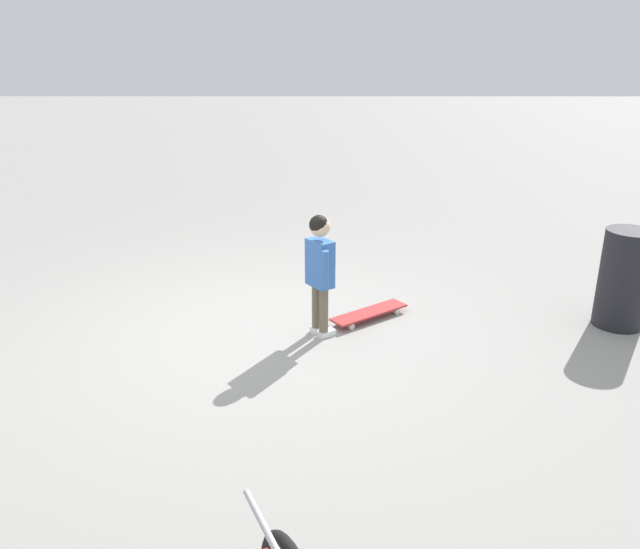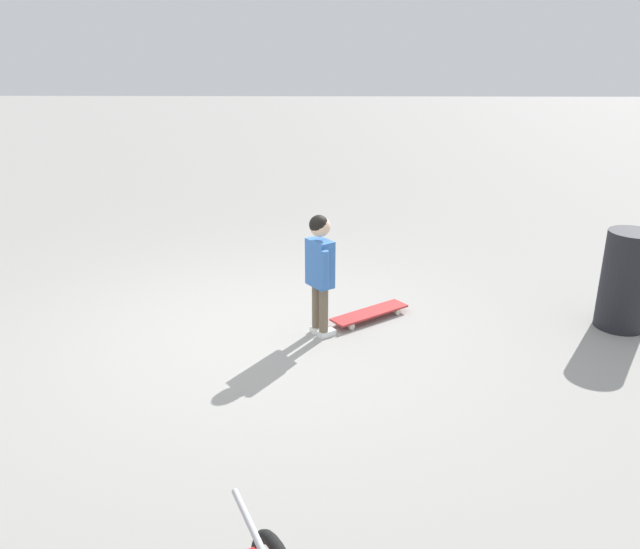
% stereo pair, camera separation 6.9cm
% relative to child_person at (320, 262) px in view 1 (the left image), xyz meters
% --- Properties ---
extents(ground_plane, '(50.00, 50.00, 0.00)m').
position_rel_child_person_xyz_m(ground_plane, '(-0.04, 0.58, -0.66)').
color(ground_plane, gray).
extents(child_person, '(0.40, 0.27, 1.06)m').
position_rel_child_person_xyz_m(child_person, '(0.00, 0.00, 0.00)').
color(child_person, brown).
rests_on(child_person, ground).
extents(skateboard, '(0.62, 0.73, 0.07)m').
position_rel_child_person_xyz_m(skateboard, '(0.32, -0.44, -0.60)').
color(skateboard, '#B22D2D').
rests_on(skateboard, ground).
extents(trash_bin, '(0.42, 0.42, 0.87)m').
position_rel_child_person_xyz_m(trash_bin, '(0.21, -2.64, -0.22)').
color(trash_bin, black).
rests_on(trash_bin, ground).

